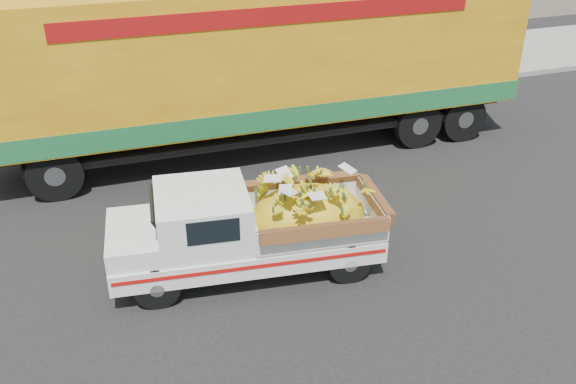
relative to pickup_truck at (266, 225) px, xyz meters
name	(u,v)px	position (x,y,z in m)	size (l,w,h in m)	color
ground	(334,280)	(0.91, -0.75, -0.82)	(100.00, 100.00, 0.00)	black
curb	(218,111)	(0.91, 7.02, -0.74)	(60.00, 0.25, 0.15)	gray
sidewalk	(201,86)	(0.91, 9.12, -0.75)	(60.00, 4.00, 0.14)	gray
pickup_truck	(266,225)	(0.00, 0.00, 0.00)	(4.50, 2.11, 1.52)	black
semi_trailer	(260,60)	(1.34, 4.56, 1.30)	(12.02, 2.73, 3.80)	black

